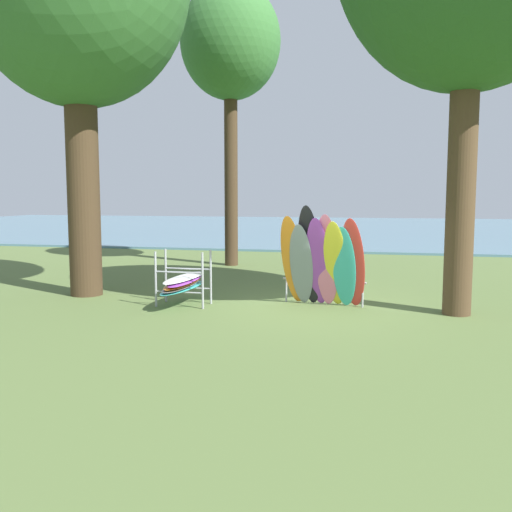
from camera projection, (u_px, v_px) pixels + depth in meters
ground_plane at (314, 309)px, 12.38m from camera, size 80.00×80.00×0.00m
lake_water at (362, 228)px, 41.46m from camera, size 80.00×36.00×0.10m
tree_mid_behind at (230, 45)px, 19.29m from camera, size 3.45×3.45×9.73m
leaning_board_pile at (322, 262)px, 12.51m from camera, size 2.00×1.03×2.29m
board_storage_rack at (183, 282)px, 12.76m from camera, size 1.15×2.13×1.25m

